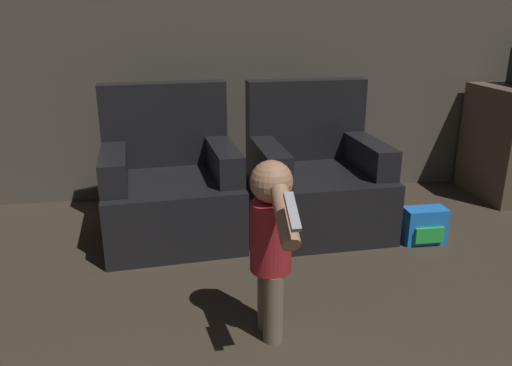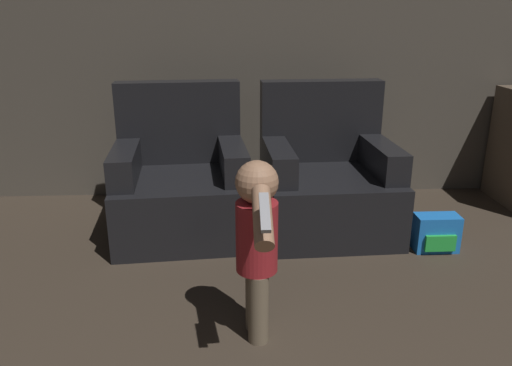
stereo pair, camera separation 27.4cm
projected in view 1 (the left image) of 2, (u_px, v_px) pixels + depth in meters
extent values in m
cube|color=#51493F|center=(204.00, 32.00, 3.79)|extent=(8.40, 0.05, 2.60)
cube|color=black|center=(172.00, 207.00, 3.33)|extent=(0.93, 0.91, 0.42)
cube|color=black|center=(164.00, 124.00, 3.48)|extent=(0.87, 0.23, 0.58)
cube|color=black|center=(114.00, 167.00, 3.15)|extent=(0.22, 0.69, 0.20)
cube|color=black|center=(223.00, 160.00, 3.31)|extent=(0.22, 0.69, 0.20)
cube|color=black|center=(317.00, 199.00, 3.48)|extent=(0.89, 0.87, 0.42)
cube|color=black|center=(306.00, 120.00, 3.63)|extent=(0.87, 0.19, 0.58)
cube|color=black|center=(269.00, 160.00, 3.31)|extent=(0.19, 0.69, 0.20)
cube|color=black|center=(368.00, 154.00, 3.44)|extent=(0.19, 0.69, 0.20)
cylinder|color=brown|center=(273.00, 308.00, 2.26)|extent=(0.09, 0.09, 0.34)
cylinder|color=brown|center=(267.00, 296.00, 2.35)|extent=(0.09, 0.09, 0.34)
cylinder|color=maroon|center=(271.00, 236.00, 2.20)|extent=(0.19, 0.19, 0.32)
sphere|color=#A37556|center=(271.00, 182.00, 2.12)|extent=(0.19, 0.19, 0.19)
cylinder|color=#A37556|center=(264.00, 229.00, 2.31)|extent=(0.08, 0.08, 0.27)
cylinder|color=#A37556|center=(285.00, 216.00, 1.92)|extent=(0.08, 0.27, 0.20)
cube|color=#99999E|center=(292.00, 211.00, 1.79)|extent=(0.04, 0.16, 0.10)
cube|color=blue|center=(424.00, 225.00, 3.27)|extent=(0.27, 0.14, 0.24)
cube|color=green|center=(429.00, 235.00, 3.21)|extent=(0.19, 0.02, 0.10)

